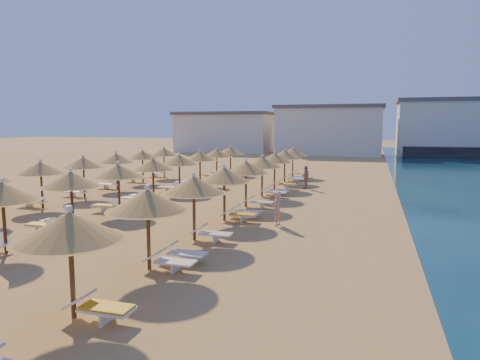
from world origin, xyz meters
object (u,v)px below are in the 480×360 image
(parasol_row_west, at_px, (137,168))
(beachgoer_a, at_px, (277,209))
(beachgoer_c, at_px, (306,177))
(parasol_row_east, at_px, (236,172))

(parasol_row_west, xyz_separation_m, beachgoer_a, (8.21, -1.97, -1.36))
(beachgoer_a, relative_size, beachgoer_c, 0.95)
(beachgoer_a, bearing_deg, beachgoer_c, -166.97)
(parasol_row_east, xyz_separation_m, beachgoer_a, (2.56, -1.97, -1.36))
(beachgoer_a, distance_m, beachgoer_c, 11.48)
(parasol_row_west, relative_size, beachgoer_c, 21.17)
(parasol_row_west, xyz_separation_m, beachgoer_c, (7.75, 9.49, -1.32))
(parasol_row_east, height_order, beachgoer_c, parasol_row_east)
(parasol_row_east, distance_m, beachgoer_a, 3.51)
(parasol_row_east, distance_m, parasol_row_west, 5.65)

